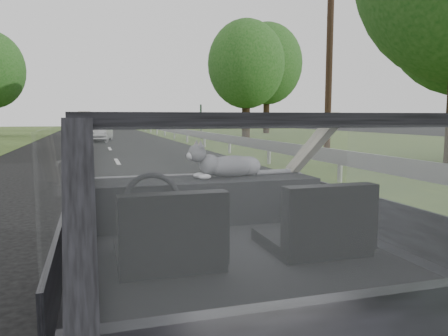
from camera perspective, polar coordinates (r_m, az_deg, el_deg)
subject_car at (r=2.53m, az=0.91°, el=-9.49°), size 1.80×4.00×1.45m
dashboard at (r=3.09m, az=-2.62°, el=-4.16°), size 1.58×0.45×0.30m
driver_seat at (r=2.13m, az=-7.07°, el=-8.36°), size 0.50×0.72×0.42m
passenger_seat at (r=2.39m, az=12.31°, el=-6.79°), size 0.50×0.72×0.42m
steering_wheel at (r=2.72m, az=-9.31°, el=-4.24°), size 0.36×0.36×0.04m
cat at (r=3.15m, az=0.98°, el=0.43°), size 0.63×0.30×0.27m
guardrail at (r=13.34m, az=5.45°, el=2.98°), size 0.05×90.00×0.32m
other_car at (r=27.17m, az=-16.16°, el=4.80°), size 2.11×4.23×1.33m
highway_sign at (r=28.44m, az=-3.02°, el=6.03°), size 0.37×0.88×2.23m
utility_pole at (r=18.82m, az=13.62°, el=14.76°), size 0.35×0.35×8.28m
tree_2 at (r=27.65m, az=2.91°, el=11.17°), size 5.48×5.48×7.21m
tree_3 at (r=39.18m, az=5.60°, el=11.37°), size 7.78×7.78×9.32m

